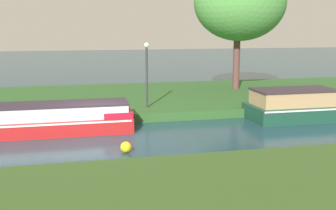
{
  "coord_description": "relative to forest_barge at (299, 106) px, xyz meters",
  "views": [
    {
      "loc": [
        -0.85,
        -15.45,
        4.13
      ],
      "look_at": [
        2.99,
        1.2,
        0.9
      ],
      "focal_mm": 44.5,
      "sensor_mm": 36.0,
      "label": 1
    }
  ],
  "objects": [
    {
      "name": "red_narrowboat",
      "position": [
        -11.99,
        0.0,
        -0.04
      ],
      "size": [
        9.14,
        2.06,
        1.86
      ],
      "color": "red",
      "rests_on": "ground_plane"
    },
    {
      "name": "mooring_post_near",
      "position": [
        -1.32,
        1.28,
        0.24
      ],
      "size": [
        0.14,
        0.14,
        0.89
      ],
      "primitive_type": "cylinder",
      "color": "brown",
      "rests_on": "riverbank_far"
    },
    {
      "name": "forest_barge",
      "position": [
        0.0,
        0.0,
        0.0
      ],
      "size": [
        4.73,
        2.34,
        1.39
      ],
      "color": "#184332",
      "rests_on": "ground_plane"
    },
    {
      "name": "willow_tree_left",
      "position": [
        -0.28,
        6.56,
        4.9
      ],
      "size": [
        5.43,
        4.76,
        7.36
      ],
      "color": "brown",
      "rests_on": "riverbank_far"
    },
    {
      "name": "riverbank_far",
      "position": [
        -9.07,
        5.8,
        -0.41
      ],
      "size": [
        72.0,
        10.0,
        0.4
      ],
      "primitive_type": "cube",
      "color": "#2E5927",
      "rests_on": "ground_plane"
    },
    {
      "name": "channel_buoy",
      "position": [
        -8.29,
        -3.36,
        -0.42
      ],
      "size": [
        0.37,
        0.37,
        0.37
      ],
      "primitive_type": "sphere",
      "color": "yellow",
      "rests_on": "ground_plane"
    },
    {
      "name": "lamp_post",
      "position": [
        -6.58,
        2.21,
        1.68
      ],
      "size": [
        0.24,
        0.24,
        3.02
      ],
      "color": "#333338",
      "rests_on": "riverbank_far"
    },
    {
      "name": "ground_plane",
      "position": [
        -9.07,
        -1.2,
        -0.61
      ],
      "size": [
        120.0,
        120.0,
        0.0
      ],
      "primitive_type": "plane",
      "color": "#1E3E4C"
    }
  ]
}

